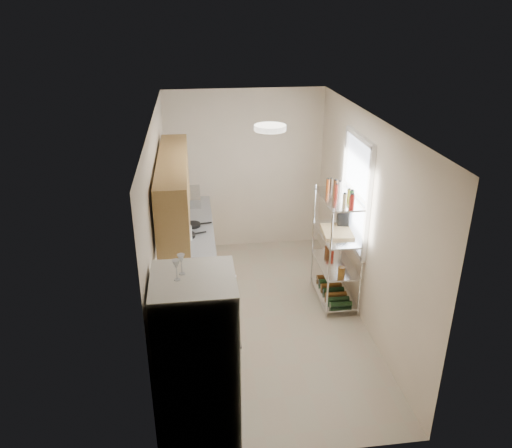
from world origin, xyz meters
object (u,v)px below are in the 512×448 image
(refrigerator, at_px, (198,362))
(cutting_board, at_px, (337,232))
(rice_cooker, at_px, (183,233))
(frying_pan_large, at_px, (186,235))
(espresso_machine, at_px, (343,216))

(refrigerator, height_order, cutting_board, refrigerator)
(rice_cooker, distance_m, cutting_board, 2.02)
(refrigerator, height_order, frying_pan_large, refrigerator)
(frying_pan_large, bearing_deg, refrigerator, -103.35)
(refrigerator, relative_size, rice_cooker, 7.45)
(rice_cooker, xyz_separation_m, cutting_board, (2.00, -0.28, 0.03))
(rice_cooker, bearing_deg, frying_pan_large, 66.28)
(frying_pan_large, bearing_deg, rice_cooker, -129.19)
(cutting_board, distance_m, espresso_machine, 0.28)
(refrigerator, relative_size, espresso_machine, 6.45)
(refrigerator, bearing_deg, frying_pan_large, 92.13)
(espresso_machine, bearing_deg, frying_pan_large, -171.43)
(refrigerator, relative_size, cutting_board, 3.55)
(frying_pan_large, height_order, espresso_machine, espresso_machine)
(cutting_board, xyz_separation_m, espresso_machine, (0.14, 0.22, 0.12))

